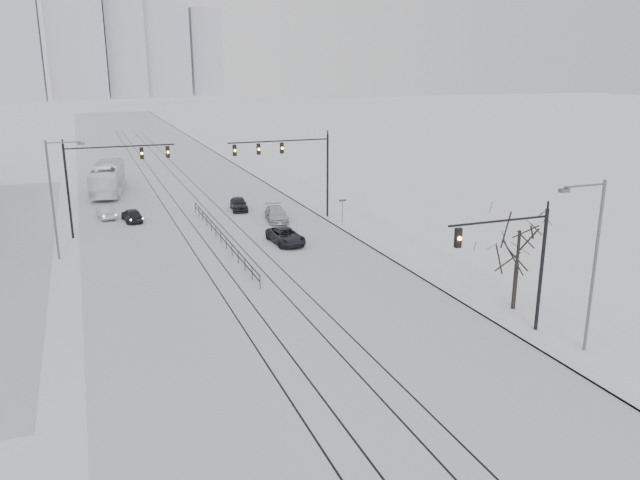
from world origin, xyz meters
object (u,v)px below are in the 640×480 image
(bare_tree, at_px, (519,239))
(sedan_nb_right, at_px, (276,214))
(sedan_nb_far, at_px, (239,204))
(traffic_mast_near, at_px, (518,256))
(sedan_sb_outer, at_px, (106,212))
(box_truck, at_px, (108,179))
(sedan_sb_inner, at_px, (132,215))
(sedan_nb_front, at_px, (286,236))

(bare_tree, distance_m, sedan_nb_right, 27.67)
(bare_tree, relative_size, sedan_nb_far, 1.56)
(traffic_mast_near, xyz_separation_m, sedan_sb_outer, (-19.29, 36.48, -3.94))
(sedan_nb_far, bearing_deg, box_truck, 137.56)
(traffic_mast_near, distance_m, sedan_sb_outer, 41.46)
(sedan_sb_outer, bearing_deg, traffic_mast_near, 109.85)
(sedan_nb_far, bearing_deg, sedan_sb_inner, -167.53)
(sedan_sb_inner, relative_size, sedan_nb_far, 0.96)
(sedan_sb_outer, bearing_deg, bare_tree, 114.93)
(sedan_nb_right, height_order, sedan_nb_far, sedan_nb_far)
(sedan_sb_outer, distance_m, box_truck, 12.65)
(bare_tree, height_order, sedan_nb_front, bare_tree)
(bare_tree, bearing_deg, sedan_sb_inner, 121.97)
(traffic_mast_near, bearing_deg, sedan_sb_outer, 117.88)
(sedan_sb_inner, xyz_separation_m, sedan_nb_far, (10.55, 1.03, 0.03))
(sedan_nb_front, relative_size, box_truck, 0.38)
(sedan_sb_inner, bearing_deg, sedan_nb_far, 178.18)
(traffic_mast_near, relative_size, sedan_nb_front, 1.50)
(box_truck, bearing_deg, sedan_nb_right, 134.11)
(traffic_mast_near, distance_m, box_truck, 52.46)
(sedan_nb_far, height_order, box_truck, box_truck)
(sedan_sb_inner, xyz_separation_m, box_truck, (-1.34, 14.87, 1.07))
(traffic_mast_near, relative_size, sedan_nb_right, 1.54)
(sedan_sb_inner, relative_size, box_truck, 0.30)
(traffic_mast_near, distance_m, sedan_sb_inner, 38.40)
(bare_tree, bearing_deg, box_truck, 114.31)
(bare_tree, height_order, sedan_nb_right, bare_tree)
(bare_tree, distance_m, box_truck, 50.60)
(sedan_sb_inner, relative_size, sedan_sb_outer, 0.98)
(traffic_mast_near, xyz_separation_m, sedan_sb_inner, (-17.05, 34.18, -3.93))
(sedan_nb_right, bearing_deg, sedan_nb_front, -93.44)
(sedan_sb_outer, distance_m, sedan_nb_far, 12.86)
(sedan_nb_right, height_order, box_truck, box_truck)
(sedan_sb_outer, relative_size, sedan_nb_far, 0.98)
(sedan_nb_far, relative_size, box_truck, 0.32)
(bare_tree, height_order, sedan_sb_outer, bare_tree)
(traffic_mast_near, height_order, sedan_nb_right, traffic_mast_near)
(sedan_nb_far, bearing_deg, sedan_nb_front, -80.34)
(sedan_nb_right, bearing_deg, traffic_mast_near, -73.68)
(bare_tree, height_order, sedan_nb_far, bare_tree)
(bare_tree, relative_size, sedan_sb_outer, 1.60)
(sedan_nb_front, xyz_separation_m, sedan_nb_right, (1.60, 7.81, 0.01))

